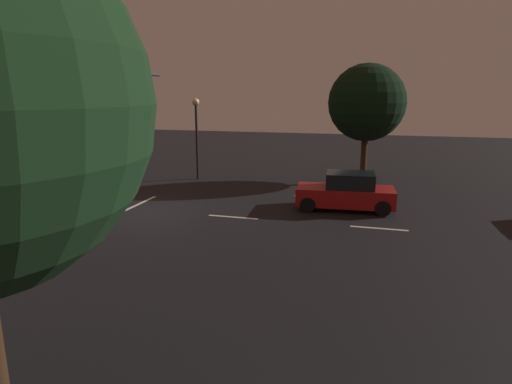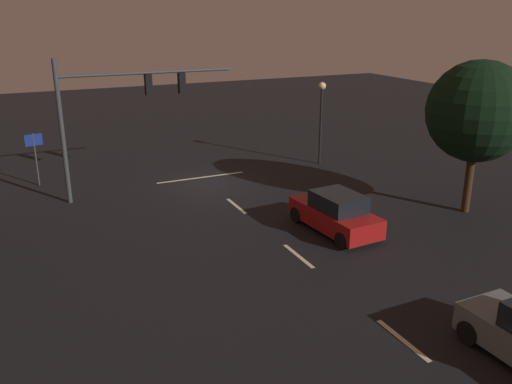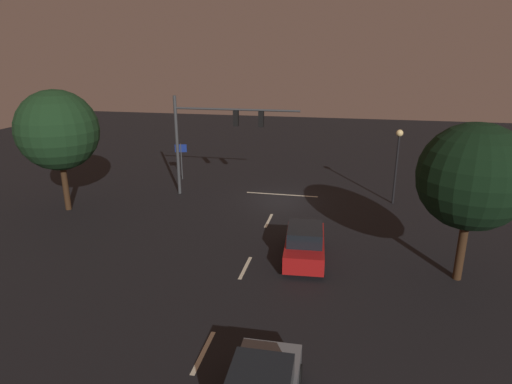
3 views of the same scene
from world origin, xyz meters
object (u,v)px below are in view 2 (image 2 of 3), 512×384
Objects in this scene: traffic_signal_assembly at (119,102)px; car_approaching at (335,213)px; tree_left_near at (478,112)px; route_sign at (34,148)px; street_lamp_left_kerb at (321,107)px.

traffic_signal_assembly is 11.53m from car_approaching.
car_approaching is 7.74m from tree_left_near.
street_lamp_left_kerb is at bearing 170.64° from route_sign.
traffic_signal_assembly is 16.29m from tree_left_near.
street_lamp_left_kerb is 15.90m from route_sign.
traffic_signal_assembly is 11.88m from street_lamp_left_kerb.
car_approaching is at bearing 62.29° from street_lamp_left_kerb.
traffic_signal_assembly is 1.89× the size of car_approaching.
traffic_signal_assembly reaches higher than street_lamp_left_kerb.
tree_left_near reaches higher than traffic_signal_assembly.
traffic_signal_assembly is at bearing -33.16° from tree_left_near.
car_approaching is at bearing 132.31° from route_sign.
street_lamp_left_kerb is at bearing -175.71° from traffic_signal_assembly.
street_lamp_left_kerb is at bearing -117.71° from car_approaching.
street_lamp_left_kerb is 10.04m from tree_left_near.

